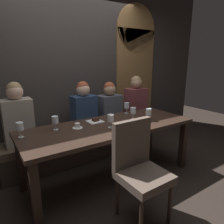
# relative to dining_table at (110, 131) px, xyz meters

# --- Properties ---
(ground) EXTENTS (9.00, 9.00, 0.00)m
(ground) POSITION_rel_dining_table_xyz_m (0.00, 0.00, -0.65)
(ground) COLOR black
(back_wall_tiled) EXTENTS (6.00, 0.12, 3.00)m
(back_wall_tiled) POSITION_rel_dining_table_xyz_m (0.00, 1.22, 0.85)
(back_wall_tiled) COLOR #383330
(back_wall_tiled) RESTS_ON ground
(arched_door) EXTENTS (0.90, 0.05, 2.55)m
(arched_door) POSITION_rel_dining_table_xyz_m (1.35, 1.15, 0.71)
(arched_door) COLOR olive
(arched_door) RESTS_ON ground
(dining_table) EXTENTS (2.20, 0.84, 0.74)m
(dining_table) POSITION_rel_dining_table_xyz_m (0.00, 0.00, 0.00)
(dining_table) COLOR black
(dining_table) RESTS_ON ground
(banquette_bench) EXTENTS (2.50, 0.44, 0.45)m
(banquette_bench) POSITION_rel_dining_table_xyz_m (0.00, 0.70, -0.42)
(banquette_bench) COLOR #40352A
(banquette_bench) RESTS_ON ground
(chair_near_side) EXTENTS (0.45, 0.45, 0.98)m
(chair_near_side) POSITION_rel_dining_table_xyz_m (-0.13, -0.72, -0.09)
(chair_near_side) COLOR #302119
(chair_near_side) RESTS_ON ground
(diner_redhead) EXTENTS (0.36, 0.24, 0.83)m
(diner_redhead) POSITION_rel_dining_table_xyz_m (-0.95, 0.70, 0.19)
(diner_redhead) COLOR #9E9384
(diner_redhead) RESTS_ON banquette_bench
(diner_bearded) EXTENTS (0.36, 0.24, 0.78)m
(diner_bearded) POSITION_rel_dining_table_xyz_m (-0.01, 0.71, 0.16)
(diner_bearded) COLOR navy
(diner_bearded) RESTS_ON banquette_bench
(diner_far_end) EXTENTS (0.36, 0.24, 0.74)m
(diner_far_end) POSITION_rel_dining_table_xyz_m (0.46, 0.71, 0.15)
(diner_far_end) COLOR #4C515B
(diner_far_end) RESTS_ON banquette_bench
(diner_near_end) EXTENTS (0.36, 0.24, 0.81)m
(diner_near_end) POSITION_rel_dining_table_xyz_m (1.00, 0.69, 0.18)
(diner_near_end) COLOR brown
(diner_near_end) RESTS_ON banquette_bench
(wine_glass_center_front) EXTENTS (0.08, 0.08, 0.16)m
(wine_glass_center_front) POSITION_rel_dining_table_xyz_m (0.40, 0.03, 0.20)
(wine_glass_center_front) COLOR silver
(wine_glass_center_front) RESTS_ON dining_table
(wine_glass_near_right) EXTENTS (0.08, 0.08, 0.16)m
(wine_glass_near_right) POSITION_rel_dining_table_xyz_m (0.54, -0.13, 0.20)
(wine_glass_near_right) COLOR silver
(wine_glass_near_right) RESTS_ON dining_table
(wine_glass_near_left) EXTENTS (0.08, 0.08, 0.16)m
(wine_glass_near_left) POSITION_rel_dining_table_xyz_m (-0.05, -0.10, 0.20)
(wine_glass_near_left) COLOR silver
(wine_glass_near_left) RESTS_ON dining_table
(wine_glass_far_left) EXTENTS (0.08, 0.08, 0.16)m
(wine_glass_far_left) POSITION_rel_dining_table_xyz_m (0.52, 0.33, 0.20)
(wine_glass_far_left) COLOR silver
(wine_glass_far_left) RESTS_ON dining_table
(wine_glass_end_left) EXTENTS (0.08, 0.08, 0.16)m
(wine_glass_end_left) POSITION_rel_dining_table_xyz_m (-1.02, 0.17, 0.20)
(wine_glass_end_left) COLOR silver
(wine_glass_end_left) RESTS_ON dining_table
(wine_glass_far_right) EXTENTS (0.08, 0.08, 0.16)m
(wine_glass_far_right) POSITION_rel_dining_table_xyz_m (-0.63, 0.20, 0.20)
(wine_glass_far_right) COLOR silver
(wine_glass_far_right) RESTS_ON dining_table
(espresso_cup) EXTENTS (0.12, 0.12, 0.06)m
(espresso_cup) POSITION_rel_dining_table_xyz_m (-0.39, 0.10, 0.11)
(espresso_cup) COLOR white
(espresso_cup) RESTS_ON dining_table
(dessert_plate) EXTENTS (0.19, 0.19, 0.05)m
(dessert_plate) POSITION_rel_dining_table_xyz_m (-0.09, 0.22, 0.10)
(dessert_plate) COLOR white
(dessert_plate) RESTS_ON dining_table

